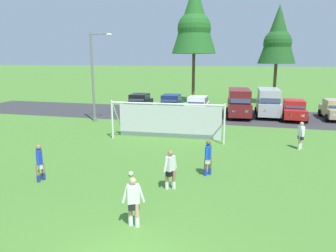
{
  "coord_description": "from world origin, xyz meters",
  "views": [
    {
      "loc": [
        2.75,
        -6.18,
        5.26
      ],
      "look_at": [
        -1.44,
        10.5,
        1.51
      ],
      "focal_mm": 33.3,
      "sensor_mm": 36.0,
      "label": 1
    }
  ],
  "objects_px": {
    "parked_car_slot_center": "(239,102)",
    "player_striker_near": "(40,163)",
    "player_defender_far": "(170,170)",
    "player_winger_right": "(208,158)",
    "parked_car_slot_center_left": "(197,106)",
    "street_lamp": "(95,77)",
    "parked_car_slot_center_right": "(268,102)",
    "soccer_goal": "(169,119)",
    "player_midfield_center": "(301,135)",
    "player_winger_left": "(133,202)",
    "parked_car_slot_far_left": "(139,102)",
    "parked_car_slot_right": "(294,110)",
    "parked_car_slot_left": "(171,103)",
    "parked_car_slot_far_right": "(335,109)",
    "soccer_ball": "(131,174)"
  },
  "relations": [
    {
      "from": "soccer_ball",
      "to": "player_midfield_center",
      "type": "distance_m",
      "value": 10.48
    },
    {
      "from": "player_midfield_center",
      "to": "parked_car_slot_far_right",
      "type": "xyz_separation_m",
      "value": [
        4.39,
        10.62,
        0.05
      ]
    },
    {
      "from": "parked_car_slot_center_left",
      "to": "street_lamp",
      "type": "bearing_deg",
      "value": -145.45
    },
    {
      "from": "soccer_ball",
      "to": "player_midfield_center",
      "type": "bearing_deg",
      "value": 38.62
    },
    {
      "from": "player_defender_far",
      "to": "player_winger_left",
      "type": "distance_m",
      "value": 3.13
    },
    {
      "from": "parked_car_slot_left",
      "to": "street_lamp",
      "type": "relative_size",
      "value": 0.59
    },
    {
      "from": "soccer_goal",
      "to": "player_defender_far",
      "type": "bearing_deg",
      "value": -75.53
    },
    {
      "from": "parked_car_slot_center",
      "to": "parked_car_slot_right",
      "type": "xyz_separation_m",
      "value": [
        4.69,
        -0.24,
        -0.47
      ]
    },
    {
      "from": "soccer_goal",
      "to": "parked_car_slot_left",
      "type": "relative_size",
      "value": 1.75
    },
    {
      "from": "player_defender_far",
      "to": "player_midfield_center",
      "type": "bearing_deg",
      "value": 50.89
    },
    {
      "from": "soccer_goal",
      "to": "player_defender_far",
      "type": "distance_m",
      "value": 8.31
    },
    {
      "from": "parked_car_slot_center_left",
      "to": "parked_car_slot_center_right",
      "type": "bearing_deg",
      "value": 6.06
    },
    {
      "from": "parked_car_slot_center_left",
      "to": "street_lamp",
      "type": "xyz_separation_m",
      "value": [
        -7.79,
        -5.36,
        2.9
      ]
    },
    {
      "from": "parked_car_slot_center",
      "to": "player_striker_near",
      "type": "bearing_deg",
      "value": -114.05
    },
    {
      "from": "player_winger_left",
      "to": "parked_car_slot_far_right",
      "type": "bearing_deg",
      "value": 62.76
    },
    {
      "from": "player_winger_left",
      "to": "parked_car_slot_far_left",
      "type": "relative_size",
      "value": 0.39
    },
    {
      "from": "parked_car_slot_left",
      "to": "player_midfield_center",
      "type": "bearing_deg",
      "value": -45.94
    },
    {
      "from": "soccer_ball",
      "to": "soccer_goal",
      "type": "relative_size",
      "value": 0.03
    },
    {
      "from": "parked_car_slot_far_left",
      "to": "parked_car_slot_left",
      "type": "distance_m",
      "value": 3.28
    },
    {
      "from": "player_striker_near",
      "to": "player_winger_left",
      "type": "relative_size",
      "value": 1.0
    },
    {
      "from": "player_winger_right",
      "to": "player_defender_far",
      "type": "bearing_deg",
      "value": -123.93
    },
    {
      "from": "player_striker_near",
      "to": "parked_car_slot_far_right",
      "type": "distance_m",
      "value": 24.68
    },
    {
      "from": "player_winger_left",
      "to": "player_winger_right",
      "type": "height_order",
      "value": "same"
    },
    {
      "from": "soccer_goal",
      "to": "parked_car_slot_far_right",
      "type": "xyz_separation_m",
      "value": [
        12.55,
        10.06,
        -0.42
      ]
    },
    {
      "from": "player_winger_left",
      "to": "parked_car_slot_center",
      "type": "xyz_separation_m",
      "value": [
        2.69,
        20.36,
        0.52
      ]
    },
    {
      "from": "soccer_ball",
      "to": "parked_car_slot_left",
      "type": "relative_size",
      "value": 0.05
    },
    {
      "from": "player_striker_near",
      "to": "parked_car_slot_far_left",
      "type": "bearing_deg",
      "value": 96.05
    },
    {
      "from": "player_defender_far",
      "to": "parked_car_slot_left",
      "type": "bearing_deg",
      "value": 103.53
    },
    {
      "from": "soccer_ball",
      "to": "street_lamp",
      "type": "height_order",
      "value": "street_lamp"
    },
    {
      "from": "parked_car_slot_center",
      "to": "parked_car_slot_right",
      "type": "bearing_deg",
      "value": -2.89
    },
    {
      "from": "player_winger_right",
      "to": "street_lamp",
      "type": "xyz_separation_m",
      "value": [
        -10.68,
        10.14,
        2.95
      ]
    },
    {
      "from": "parked_car_slot_far_left",
      "to": "parked_car_slot_center_left",
      "type": "bearing_deg",
      "value": -6.86
    },
    {
      "from": "player_winger_right",
      "to": "street_lamp",
      "type": "relative_size",
      "value": 0.23
    },
    {
      "from": "player_striker_near",
      "to": "parked_car_slot_center_right",
      "type": "distance_m",
      "value": 21.45
    },
    {
      "from": "player_striker_near",
      "to": "street_lamp",
      "type": "height_order",
      "value": "street_lamp"
    },
    {
      "from": "player_defender_far",
      "to": "player_winger_right",
      "type": "bearing_deg",
      "value": 56.07
    },
    {
      "from": "player_winger_right",
      "to": "parked_car_slot_center_left",
      "type": "xyz_separation_m",
      "value": [
        -2.89,
        15.5,
        0.05
      ]
    },
    {
      "from": "soccer_goal",
      "to": "player_winger_left",
      "type": "height_order",
      "value": "soccer_goal"
    },
    {
      "from": "parked_car_slot_left",
      "to": "parked_car_slot_right",
      "type": "height_order",
      "value": "same"
    },
    {
      "from": "player_defender_far",
      "to": "player_winger_left",
      "type": "relative_size",
      "value": 1.0
    },
    {
      "from": "parked_car_slot_far_left",
      "to": "parked_car_slot_right",
      "type": "distance_m",
      "value": 14.66
    },
    {
      "from": "soccer_ball",
      "to": "player_midfield_center",
      "type": "xyz_separation_m",
      "value": [
        8.17,
        6.52,
        0.71
      ]
    },
    {
      "from": "player_midfield_center",
      "to": "parked_car_slot_far_left",
      "type": "relative_size",
      "value": 0.39
    },
    {
      "from": "player_winger_right",
      "to": "parked_car_slot_far_left",
      "type": "xyz_separation_m",
      "value": [
        -8.98,
        16.24,
        0.05
      ]
    },
    {
      "from": "player_defender_far",
      "to": "parked_car_slot_far_right",
      "type": "relative_size",
      "value": 0.39
    },
    {
      "from": "player_midfield_center",
      "to": "parked_car_slot_center",
      "type": "height_order",
      "value": "parked_car_slot_center"
    },
    {
      "from": "player_striker_near",
      "to": "parked_car_slot_center_right",
      "type": "relative_size",
      "value": 0.34
    },
    {
      "from": "player_winger_left",
      "to": "parked_car_slot_far_left",
      "type": "height_order",
      "value": "parked_car_slot_far_left"
    },
    {
      "from": "parked_car_slot_center",
      "to": "parked_car_slot_right",
      "type": "relative_size",
      "value": 1.16
    },
    {
      "from": "player_striker_near",
      "to": "parked_car_slot_right",
      "type": "distance_m",
      "value": 21.64
    }
  ]
}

